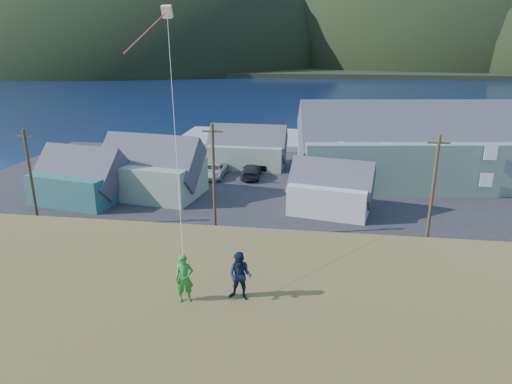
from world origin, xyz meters
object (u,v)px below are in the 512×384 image
kite_flyer_green (184,278)px  shed_white (331,189)px  shed_teal (79,177)px  wharf (262,139)px  shed_palegreen_far (247,148)px  shed_palegreen_near (150,169)px  kite_flyer_navy (240,276)px  lodge (447,147)px

kite_flyer_green → shed_white: bearing=59.8°
shed_teal → wharf: bearing=75.8°
shed_white → shed_palegreen_far: 18.23m
shed_white → shed_palegreen_near: bearing=-175.7°
kite_flyer_green → kite_flyer_navy: (1.80, 0.40, 0.01)m
shed_palegreen_near → kite_flyer_navy: 33.97m
shed_palegreen_far → shed_palegreen_near: bearing=-121.2°
shed_palegreen_far → kite_flyer_green: (4.88, -43.19, 5.50)m
shed_palegreen_near → kite_flyer_navy: bearing=-55.0°
shed_palegreen_near → shed_palegreen_far: (8.12, 12.66, -0.34)m
wharf → kite_flyer_green: bearing=-85.1°
wharf → shed_teal: (-14.35, -31.21, 2.08)m
kite_flyer_navy → shed_teal: bearing=135.8°
lodge → kite_flyer_green: size_ratio=19.98×
shed_teal → kite_flyer_green: 34.36m
lodge → kite_flyer_navy: (-16.26, -38.22, 3.67)m
wharf → shed_palegreen_near: shed_palegreen_near is taller
lodge → shed_palegreen_far: (-22.94, 4.58, -1.84)m
shed_teal → kite_flyer_navy: 35.09m
shed_palegreen_far → shed_teal: bearing=-131.9°
shed_teal → shed_palegreen_far: (14.51, 15.37, 0.00)m
shed_palegreen_far → kite_flyer_navy: bearing=-79.7°
shed_teal → shed_palegreen_far: shed_teal is taller
kite_flyer_green → shed_palegreen_near: bearing=93.8°
shed_white → kite_flyer_navy: (-3.62, -27.75, 5.69)m
kite_flyer_navy → shed_white: bearing=90.7°
kite_flyer_navy → wharf: bearing=104.8°
shed_palegreen_near → shed_teal: bearing=-148.2°
lodge → shed_white: 16.53m
shed_white → kite_flyer_navy: 28.56m
wharf → lodge: 31.08m
kite_flyer_green → wharf: bearing=75.6°
wharf → shed_teal: 34.41m
shed_white → kite_flyer_green: 29.23m
shed_palegreen_near → shed_white: 18.59m
wharf → shed_white: (10.47, -30.88, 1.90)m
shed_palegreen_far → kite_flyer_navy: kite_flyer_navy is taller
wharf → shed_teal: bearing=-114.7°
wharf → kite_flyer_green: (5.05, -59.03, 7.58)m
shed_teal → kite_flyer_navy: (21.19, -27.42, 5.51)m
lodge → shed_teal: 39.02m
wharf → kite_flyer_navy: size_ratio=15.40×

